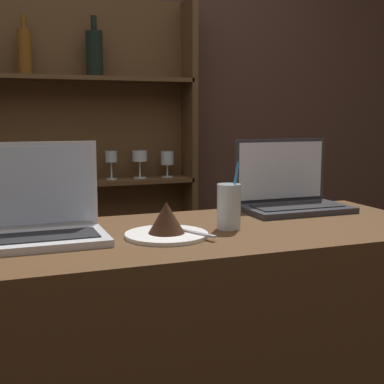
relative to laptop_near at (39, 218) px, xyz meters
name	(u,v)px	position (x,y,z in m)	size (l,w,h in m)	color
back_wall	(70,120)	(0.26, 1.29, 0.23)	(7.00, 0.06, 2.70)	#4C3328
back_shelf	(81,193)	(0.29, 1.21, -0.12)	(1.10, 0.18, 1.92)	brown
laptop_near	(39,218)	(0.00, 0.00, 0.00)	(0.31, 0.21, 0.24)	silver
laptop_far	(290,194)	(0.80, 0.15, 0.00)	(0.34, 0.20, 0.23)	#333338
cake_plate	(167,224)	(0.30, -0.08, -0.02)	(0.21, 0.21, 0.09)	white
water_glass	(229,206)	(0.49, -0.05, 0.01)	(0.06, 0.06, 0.18)	silver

